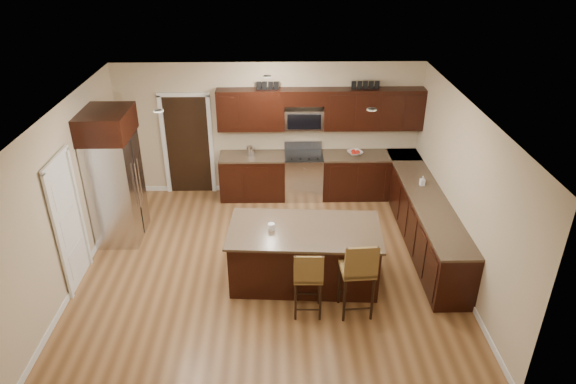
{
  "coord_description": "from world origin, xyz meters",
  "views": [
    {
      "loc": [
        0.17,
        -6.93,
        5.0
      ],
      "look_at": [
        0.33,
        0.4,
        1.16
      ],
      "focal_mm": 32.0,
      "sensor_mm": 36.0,
      "label": 1
    }
  ],
  "objects_px": {
    "island": "(304,256)",
    "stool_right": "(358,270)",
    "refrigerator": "(115,175)",
    "stool_mid": "(308,276)",
    "range": "(303,175)"
  },
  "relations": [
    {
      "from": "stool_mid",
      "to": "range",
      "type": "bearing_deg",
      "value": 90.04
    },
    {
      "from": "island",
      "to": "stool_mid",
      "type": "xyz_separation_m",
      "value": [
        0.01,
        -0.84,
        0.25
      ]
    },
    {
      "from": "range",
      "to": "refrigerator",
      "type": "height_order",
      "value": "refrigerator"
    },
    {
      "from": "island",
      "to": "refrigerator",
      "type": "xyz_separation_m",
      "value": [
        -3.18,
        1.35,
        0.77
      ]
    },
    {
      "from": "stool_mid",
      "to": "island",
      "type": "bearing_deg",
      "value": 92.66
    },
    {
      "from": "island",
      "to": "stool_right",
      "type": "bearing_deg",
      "value": -46.69
    },
    {
      "from": "island",
      "to": "refrigerator",
      "type": "distance_m",
      "value": 3.54
    },
    {
      "from": "island",
      "to": "stool_right",
      "type": "distance_m",
      "value": 1.16
    },
    {
      "from": "island",
      "to": "range",
      "type": "bearing_deg",
      "value": 91.27
    },
    {
      "from": "range",
      "to": "stool_mid",
      "type": "distance_m",
      "value": 3.65
    },
    {
      "from": "stool_mid",
      "to": "refrigerator",
      "type": "height_order",
      "value": "refrigerator"
    },
    {
      "from": "island",
      "to": "stool_mid",
      "type": "relative_size",
      "value": 2.19
    },
    {
      "from": "island",
      "to": "stool_mid",
      "type": "height_order",
      "value": "stool_mid"
    },
    {
      "from": "range",
      "to": "refrigerator",
      "type": "distance_m",
      "value": 3.68
    },
    {
      "from": "refrigerator",
      "to": "range",
      "type": "bearing_deg",
      "value": 23.74
    }
  ]
}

